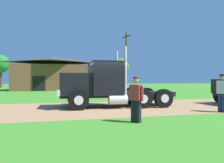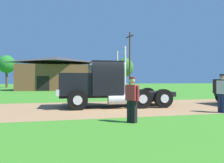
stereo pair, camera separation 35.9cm
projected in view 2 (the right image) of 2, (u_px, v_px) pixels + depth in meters
ground_plane at (102, 108)px, 11.84m from camera, size 200.00×200.00×0.00m
dirt_track at (102, 108)px, 11.84m from camera, size 120.00×6.79×0.01m
truck_foreground_white at (102, 85)px, 12.26m from camera, size 6.86×2.89×3.40m
visitor_walking_mid at (222, 91)px, 9.99m from camera, size 0.32×0.63×1.82m
visitor_by_barrel at (132, 98)px, 7.62m from camera, size 0.45×0.49×1.65m
shed_building at (57, 74)px, 35.31m from camera, size 12.70×8.35×5.57m
utility_pole_near at (130, 60)px, 31.55m from camera, size 0.60×2.18×8.76m
tree_left at (7, 64)px, 46.69m from camera, size 3.62×3.62×7.18m
tree_mid at (55, 66)px, 50.52m from camera, size 3.72×3.72×7.04m
tree_right at (125, 68)px, 44.82m from camera, size 3.68×3.68×6.39m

